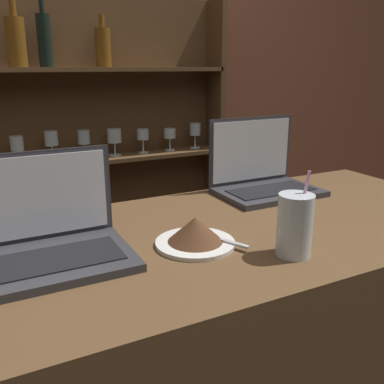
{
  "coord_description": "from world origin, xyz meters",
  "views": [
    {
      "loc": [
        -0.41,
        -0.54,
        1.37
      ],
      "look_at": [
        0.06,
        0.37,
        1.07
      ],
      "focal_mm": 40.0,
      "sensor_mm": 36.0,
      "label": 1
    }
  ],
  "objects": [
    {
      "name": "laptop_near",
      "position": [
        -0.3,
        0.36,
        1.02
      ],
      "size": [
        0.34,
        0.24,
        0.22
      ],
      "color": "#333338",
      "rests_on": "bar_counter"
    },
    {
      "name": "water_glass",
      "position": [
        0.19,
        0.14,
        1.04
      ],
      "size": [
        0.08,
        0.08,
        0.19
      ],
      "color": "silver",
      "rests_on": "bar_counter"
    },
    {
      "name": "cake_plate",
      "position": [
        0.02,
        0.28,
        1.0
      ],
      "size": [
        0.19,
        0.19,
        0.07
      ],
      "color": "silver",
      "rests_on": "bar_counter"
    },
    {
      "name": "back_wall",
      "position": [
        0.0,
        1.62,
        1.35
      ],
      "size": [
        7.0,
        0.06,
        2.7
      ],
      "color": "brown",
      "rests_on": "ground_plane"
    },
    {
      "name": "back_shelf",
      "position": [
        0.12,
        1.54,
        0.9
      ],
      "size": [
        1.32,
        0.18,
        1.7
      ],
      "color": "brown",
      "rests_on": "ground_plane"
    },
    {
      "name": "laptop_far",
      "position": [
        0.42,
        0.57,
        1.03
      ],
      "size": [
        0.32,
        0.22,
        0.24
      ],
      "color": "#333338",
      "rests_on": "bar_counter"
    }
  ]
}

